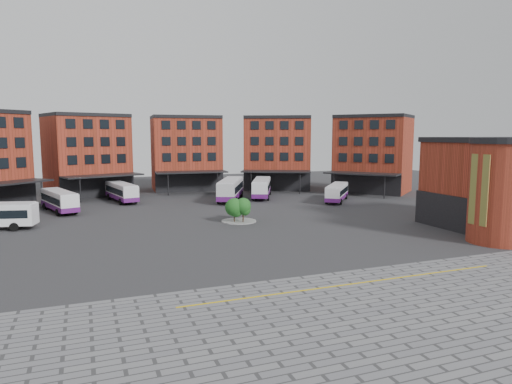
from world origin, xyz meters
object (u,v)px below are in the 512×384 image
object	(u,v)px
bus_e	(262,187)
bus_f	(337,192)
bus_c	(122,192)
bus_b	(59,200)
blue_car	(491,233)
bus_d	(231,189)
tree_island	(240,208)

from	to	relation	value
bus_e	bus_f	xyz separation A→B (m)	(9.78, -8.89, -0.23)
bus_e	bus_f	bearing A→B (deg)	-17.40
bus_c	bus_f	world-z (taller)	bus_c
bus_b	blue_car	distance (m)	55.28
bus_d	bus_e	distance (m)	6.28
bus_d	bus_b	bearing A→B (deg)	-149.79
tree_island	bus_d	world-z (taller)	bus_d
bus_b	blue_car	bearing A→B (deg)	-56.39
bus_b	bus_c	bearing A→B (deg)	21.20
tree_island	blue_car	bearing A→B (deg)	-40.44
bus_d	blue_car	size ratio (longest dim) A/B	3.22
bus_d	tree_island	bearing A→B (deg)	-79.00
bus_f	bus_e	bearing A→B (deg)	177.16
bus_e	bus_c	bearing A→B (deg)	-163.85
bus_b	bus_c	world-z (taller)	bus_c
bus_e	bus_b	bearing A→B (deg)	-148.67
bus_d	bus_e	size ratio (longest dim) A/B	1.08
bus_c	bus_d	world-z (taller)	bus_d
tree_island	bus_c	bearing A→B (deg)	117.47
bus_c	bus_f	distance (m)	35.31
bus_d	bus_e	world-z (taller)	bus_d
bus_c	bus_f	bearing A→B (deg)	-32.22
tree_island	bus_f	world-z (taller)	tree_island
bus_c	bus_e	world-z (taller)	bus_e
tree_island	bus_b	world-z (taller)	tree_island
bus_d	bus_c	bearing A→B (deg)	-170.90
bus_e	blue_car	world-z (taller)	bus_e
tree_island	bus_d	bearing A→B (deg)	75.69
bus_d	bus_f	size ratio (longest dim) A/B	1.36
bus_e	blue_car	xyz separation A→B (m)	(10.56, -38.49, -1.12)
bus_b	bus_f	distance (m)	42.45
tree_island	bus_d	xyz separation A→B (m)	(4.79, 18.78, 0.14)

